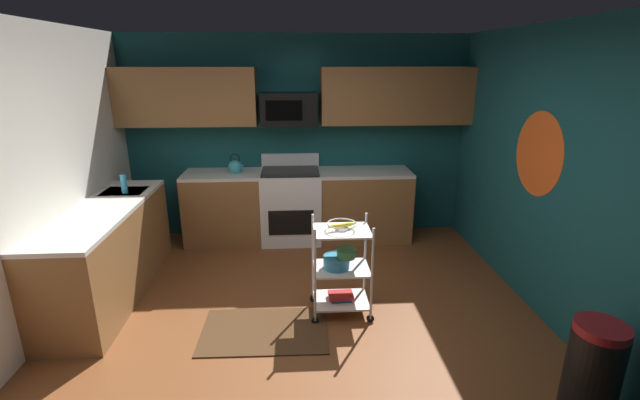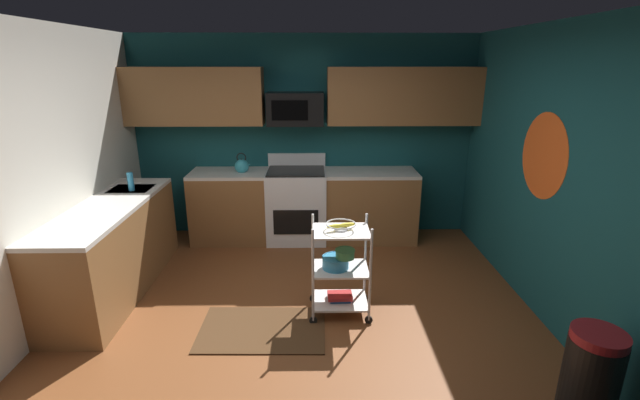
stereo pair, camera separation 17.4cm
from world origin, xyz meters
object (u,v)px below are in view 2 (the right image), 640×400
Objects in this scene: fruit_bowl at (341,225)px; microwave at (295,109)px; book_stack at (340,297)px; dish_soap_bottle at (131,182)px; mixing_bowl_large at (336,262)px; kettle at (242,166)px; rolling_cart at (340,269)px; mixing_bowl_small at (345,253)px; trash_can at (591,377)px; oven_range at (297,204)px.

microwave is at bearing 103.65° from fruit_bowl.
dish_soap_bottle is at bearing 156.24° from book_stack.
book_stack is at bearing -0.00° from mixing_bowl_large.
microwave is 2.11m from dish_soap_bottle.
mixing_bowl_large is 2.18m from kettle.
rolling_cart is at bearing -57.50° from kettle.
trash_can is at bearing -40.69° from mixing_bowl_small.
mixing_bowl_small is at bearing -37.96° from fruit_bowl.
mixing_bowl_small is 0.28× the size of trash_can.
trash_can reaches higher than mixing_bowl_small.
trash_can is (1.53, -1.32, -0.55)m from fruit_bowl.
book_stack is at bearing -26.57° from rolling_cart.
oven_range is 1.57× the size of microwave.
kettle is at bearing 122.50° from fruit_bowl.
dish_soap_bottle is at bearing 156.24° from rolling_cart.
book_stack is at bearing 142.04° from mixing_bowl_small.
dish_soap_bottle is (-2.23, 0.98, 0.14)m from fruit_bowl.
trash_can is (2.00, -3.23, -1.37)m from microwave.
mixing_bowl_small reaches higher than mixing_bowl_large.
rolling_cart is at bearing -23.76° from dish_soap_bottle.
oven_range reaches higher than fruit_bowl.
rolling_cart reaches higher than fruit_bowl.
book_stack is (0.00, -0.00, -0.29)m from rolling_cart.
oven_range is at bearing 104.39° from fruit_bowl.
microwave is 2.65× the size of kettle.
book_stack is 1.17× the size of dish_soap_bottle.
rolling_cart is 0.17m from mixing_bowl_small.
kettle is at bearing -179.68° from oven_range.
fruit_bowl is (0.47, -1.81, 0.40)m from oven_range.
dish_soap_bottle reaches higher than fruit_bowl.
fruit_bowl is (0.00, -0.00, 0.42)m from rolling_cart.
dish_soap_bottle is (-1.76, -0.94, -0.68)m from microwave.
mixing_bowl_small is at bearing -74.71° from oven_range.
dish_soap_bottle is 0.30× the size of trash_can.
mixing_bowl_large is 1.08× the size of book_stack.
microwave is (-0.00, 0.10, 1.22)m from oven_range.
book_stack is at bearing -23.76° from dish_soap_bottle.
oven_range reaches higher than mixing_bowl_large.
mixing_bowl_small is 0.78× the size of book_stack.
microwave is 0.77× the size of rolling_cart.
microwave is 3.85× the size of mixing_bowl_small.
mixing_bowl_large is at bearing 180.00° from book_stack.
fruit_bowl is 1.08× the size of mixing_bowl_large.
dish_soap_bottle reaches higher than mixing_bowl_small.
trash_can is at bearing -58.27° from microwave.
book_stack is 0.88× the size of kettle.
rolling_cart is at bearing -76.35° from microwave.
fruit_bowl is 0.72m from book_stack.
mixing_bowl_small is 1.99m from trash_can.
microwave reaches higher than book_stack.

